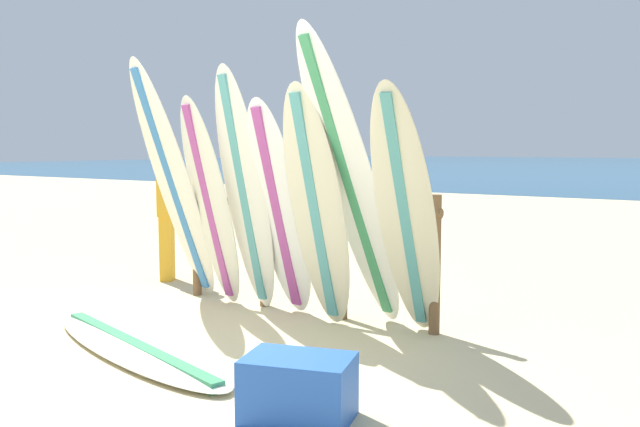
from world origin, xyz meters
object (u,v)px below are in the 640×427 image
(surfboard_leaning_far_left, at_px, (174,184))
(surfboard_leaning_center_left, at_px, (245,191))
(surfboard_lying_on_sand, at_px, (135,347))
(surfboard_rack, at_px, (302,236))
(surfboard_leaning_left, at_px, (210,203))
(surfboard_leaning_right, at_px, (351,183))
(surfboard_leaning_center, at_px, (279,209))
(beachgoer_standing, at_px, (166,205))
(cooler_box, at_px, (298,388))
(surfboard_leaning_center_right, at_px, (317,208))
(surfboard_leaning_far_right, at_px, (406,215))

(surfboard_leaning_far_left, height_order, surfboard_leaning_center_left, surfboard_leaning_far_left)
(surfboard_lying_on_sand, bearing_deg, surfboard_rack, 79.15)
(surfboard_rack, bearing_deg, surfboard_leaning_left, -159.50)
(surfboard_leaning_far_left, xyz_separation_m, surfboard_leaning_right, (1.98, 0.02, 0.06))
(surfboard_leaning_center, bearing_deg, surfboard_leaning_right, -7.57)
(surfboard_leaning_center, height_order, beachgoer_standing, surfboard_leaning_center)
(surfboard_leaning_center, bearing_deg, beachgoer_standing, 162.95)
(surfboard_leaning_far_left, distance_m, surfboard_lying_on_sand, 1.95)
(surfboard_leaning_far_left, bearing_deg, cooler_box, -31.90)
(surfboard_leaning_far_left, relative_size, surfboard_leaning_left, 1.17)
(surfboard_rack, relative_size, surfboard_leaning_center_right, 1.35)
(surfboard_leaning_center_right, distance_m, cooler_box, 2.07)
(cooler_box, bearing_deg, surfboard_leaning_right, 94.83)
(surfboard_leaning_center, relative_size, surfboard_lying_on_sand, 0.76)
(surfboard_leaning_far_right, xyz_separation_m, beachgoer_standing, (-3.40, 0.74, -0.13))
(surfboard_rack, distance_m, surfboard_leaning_left, 0.94)
(surfboard_leaning_left, height_order, surfboard_leaning_center_left, surfboard_leaning_center_left)
(surfboard_rack, distance_m, surfboard_leaning_far_left, 1.37)
(surfboard_leaning_center_left, xyz_separation_m, beachgoer_standing, (-1.73, 0.66, -0.26))
(surfboard_leaning_center_right, bearing_deg, surfboard_leaning_left, 174.96)
(surfboard_leaning_far_right, distance_m, cooler_box, 1.88)
(surfboard_leaning_center, distance_m, cooler_box, 2.45)
(surfboard_leaning_right, distance_m, surfboard_leaning_far_right, 0.54)
(surfboard_leaning_far_left, xyz_separation_m, surfboard_leaning_far_right, (2.47, 0.03, -0.17))
(surfboard_rack, bearing_deg, cooler_box, -55.06)
(surfboard_leaning_left, distance_m, surfboard_leaning_center_left, 0.43)
(surfboard_leaning_far_left, bearing_deg, surfboard_leaning_center, 5.99)
(surfboard_leaning_far_left, relative_size, surfboard_leaning_far_right, 1.17)
(beachgoer_standing, bearing_deg, surfboard_leaning_left, -27.44)
(surfboard_leaning_far_left, xyz_separation_m, surfboard_leaning_center_left, (0.80, 0.10, -0.04))
(surfboard_leaning_far_right, bearing_deg, surfboard_lying_on_sand, -139.74)
(surfboard_leaning_center_left, bearing_deg, surfboard_leaning_far_left, -172.66)
(surfboard_leaning_far_right, bearing_deg, surfboard_leaning_right, -178.75)
(surfboard_rack, bearing_deg, surfboard_lying_on_sand, -100.85)
(surfboard_leaning_far_right, height_order, cooler_box, surfboard_leaning_far_right)
(surfboard_leaning_right, xyz_separation_m, surfboard_lying_on_sand, (-1.08, -1.32, -1.20))
(surfboard_lying_on_sand, relative_size, beachgoer_standing, 1.63)
(surfboard_rack, height_order, surfboard_lying_on_sand, surfboard_rack)
(surfboard_lying_on_sand, xyz_separation_m, beachgoer_standing, (-1.83, 2.07, 0.83))
(beachgoer_standing, height_order, cooler_box, beachgoer_standing)
(surfboard_leaning_right, bearing_deg, surfboard_rack, 153.48)
(surfboard_leaning_left, relative_size, surfboard_leaning_right, 0.81)
(surfboard_leaning_center_right, bearing_deg, cooler_box, -58.96)
(surfboard_leaning_far_left, relative_size, surfboard_leaning_right, 0.95)
(surfboard_leaning_right, height_order, beachgoer_standing, surfboard_leaning_right)
(surfboard_leaning_center_left, relative_size, surfboard_leaning_far_right, 1.12)
(surfboard_leaning_center_right, bearing_deg, surfboard_lying_on_sand, -121.55)
(beachgoer_standing, bearing_deg, surfboard_lying_on_sand, -48.45)
(surfboard_leaning_center_left, distance_m, surfboard_leaning_far_right, 1.67)
(surfboard_leaning_far_left, distance_m, surfboard_leaning_center, 1.19)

